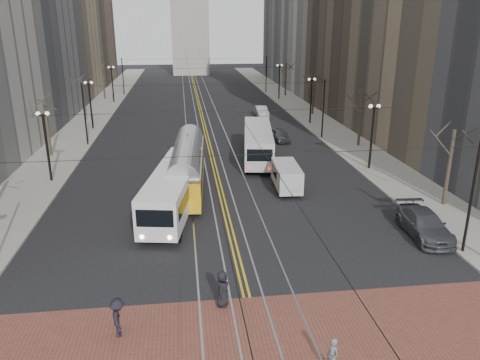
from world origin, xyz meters
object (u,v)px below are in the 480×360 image
object	(u,v)px
transit_bus	(174,191)
sedan_parked	(424,224)
streetcar	(188,170)
pedestrian_d	(118,318)
rear_bus	(258,144)
cargo_van	(287,178)
sedan_silver	(261,111)
sedan_grey	(279,135)
pedestrian_a	(222,289)
pedestrian_b	(332,357)

from	to	relation	value
transit_bus	sedan_parked	size ratio (longest dim) A/B	2.28
streetcar	pedestrian_d	bearing A→B (deg)	-96.27
streetcar	transit_bus	bearing A→B (deg)	-98.36
rear_bus	sedan_parked	world-z (taller)	rear_bus
cargo_van	sedan_parked	size ratio (longest dim) A/B	0.88
sedan_silver	sedan_parked	xyz separation A→B (m)	(3.58, -39.08, 0.04)
sedan_grey	pedestrian_a	bearing A→B (deg)	-113.08
cargo_van	sedan_parked	distance (m)	11.34
cargo_van	sedan_parked	bearing A→B (deg)	-51.35
sedan_parked	transit_bus	bearing A→B (deg)	162.43
streetcar	pedestrian_b	size ratio (longest dim) A/B	8.28
streetcar	rear_bus	xyz separation A→B (m)	(6.84, 7.47, 0.00)
sedan_silver	streetcar	bearing A→B (deg)	-111.67
streetcar	pedestrian_d	world-z (taller)	streetcar
sedan_silver	pedestrian_a	bearing A→B (deg)	-102.87
rear_bus	cargo_van	size ratio (longest dim) A/B	2.48
sedan_grey	pedestrian_b	world-z (taller)	pedestrian_b
streetcar	rear_bus	distance (m)	10.13
rear_bus	sedan_parked	bearing A→B (deg)	-59.78
transit_bus	sedan_parked	bearing A→B (deg)	-11.50
sedan_parked	streetcar	bearing A→B (deg)	147.19
sedan_parked	cargo_van	bearing A→B (deg)	129.57
rear_bus	cargo_van	bearing A→B (deg)	-76.86
sedan_grey	sedan_parked	distance (m)	25.35
sedan_parked	rear_bus	bearing A→B (deg)	116.19
transit_bus	pedestrian_a	xyz separation A→B (m)	(2.28, -11.96, -0.61)
sedan_silver	pedestrian_d	xyz separation A→B (m)	(-13.96, -46.71, 0.13)
rear_bus	pedestrian_a	world-z (taller)	rear_bus
rear_bus	sedan_parked	xyz separation A→B (m)	(7.46, -18.09, -0.74)
transit_bus	rear_bus	xyz separation A→B (m)	(7.84, 12.11, -0.00)
rear_bus	cargo_van	distance (m)	8.94
cargo_van	pedestrian_d	xyz separation A→B (m)	(-10.92, -16.82, -0.17)
pedestrian_b	streetcar	bearing A→B (deg)	171.82
rear_bus	sedan_parked	distance (m)	19.58
sedan_silver	sedan_parked	world-z (taller)	sedan_parked
sedan_grey	pedestrian_b	xyz separation A→B (m)	(-5.44, -36.02, 0.10)
transit_bus	sedan_silver	xyz separation A→B (m)	(11.72, 33.10, -0.78)
sedan_grey	cargo_van	bearing A→B (deg)	-106.42
sedan_grey	pedestrian_d	distance (m)	35.40
streetcar	cargo_van	xyz separation A→B (m)	(7.67, -1.42, -0.47)
sedan_grey	sedan_silver	world-z (taller)	sedan_silver
transit_bus	streetcar	xyz separation A→B (m)	(1.00, 4.63, -0.01)
pedestrian_b	pedestrian_d	distance (m)	8.84
pedestrian_b	pedestrian_d	world-z (taller)	pedestrian_d
rear_bus	pedestrian_b	world-z (taller)	rear_bus
rear_bus	pedestrian_b	size ratio (longest dim) A/B	7.49
pedestrian_a	pedestrian_b	distance (m)	6.19
pedestrian_b	rear_bus	bearing A→B (deg)	155.20
sedan_silver	pedestrian_a	world-z (taller)	pedestrian_a
transit_bus	pedestrian_d	bearing A→B (deg)	-89.52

